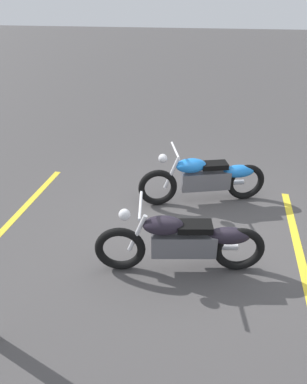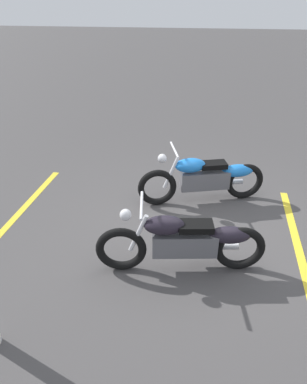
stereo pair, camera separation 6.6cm
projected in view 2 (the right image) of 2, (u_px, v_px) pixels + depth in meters
ground_plane at (202, 231)px, 5.54m from camera, size 60.00×60.00×0.00m
motorcycle_bright_foreground at (205, 178)px, 6.08m from camera, size 2.18×0.82×1.04m
motorcycle_dark_foreground at (185, 241)px, 4.58m from camera, size 2.22×0.66×1.04m
parking_stripe_near at (298, 247)px, 5.19m from camera, size 0.31×3.20×0.01m
parking_stripe_mid at (17, 216)px, 5.90m from camera, size 0.31×3.20×0.01m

